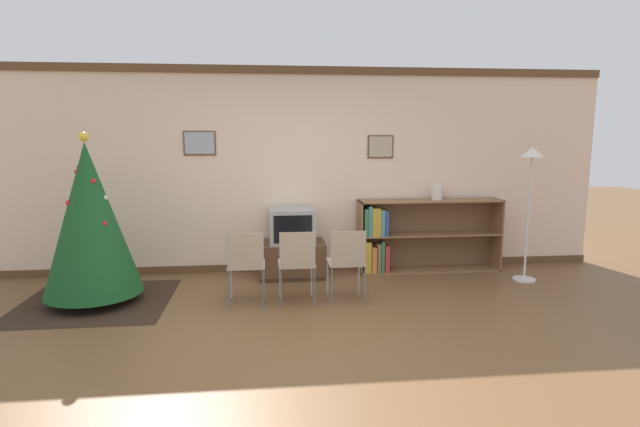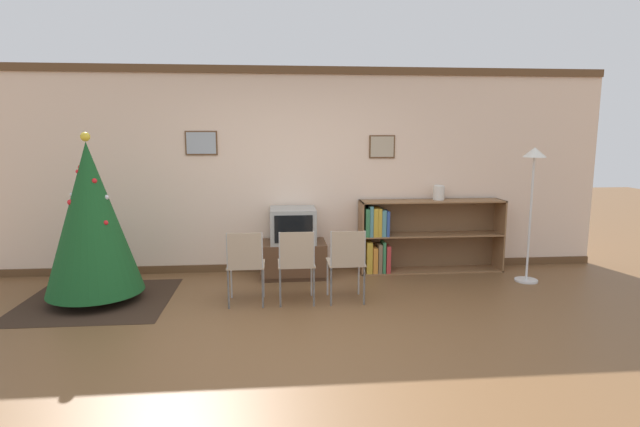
% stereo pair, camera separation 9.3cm
% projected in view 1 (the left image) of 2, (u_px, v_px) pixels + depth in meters
% --- Properties ---
extents(ground_plane, '(24.00, 24.00, 0.00)m').
position_uv_depth(ground_plane, '(305.00, 340.00, 4.49)').
color(ground_plane, brown).
extents(wall_back, '(8.47, 0.11, 2.70)m').
position_uv_depth(wall_back, '(291.00, 171.00, 6.64)').
color(wall_back, beige).
rests_on(wall_back, ground_plane).
extents(area_rug, '(1.60, 1.53, 0.01)m').
position_uv_depth(area_rug, '(96.00, 302.00, 5.51)').
color(area_rug, '#332319').
rests_on(area_rug, ground_plane).
extents(christmas_tree, '(1.03, 1.03, 1.85)m').
position_uv_depth(christmas_tree, '(90.00, 219.00, 5.37)').
color(christmas_tree, maroon).
rests_on(christmas_tree, area_rug).
extents(tv_console, '(0.84, 0.56, 0.46)m').
position_uv_depth(tv_console, '(292.00, 259.00, 6.47)').
color(tv_console, '#412A1A').
rests_on(tv_console, ground_plane).
extents(television, '(0.58, 0.55, 0.44)m').
position_uv_depth(television, '(292.00, 225.00, 6.40)').
color(television, '#9E9E99').
rests_on(television, tv_console).
extents(folding_chair_left, '(0.40, 0.40, 0.82)m').
position_uv_depth(folding_chair_left, '(246.00, 263.00, 5.32)').
color(folding_chair_left, tan).
rests_on(folding_chair_left, ground_plane).
extents(folding_chair_center, '(0.40, 0.40, 0.82)m').
position_uv_depth(folding_chair_center, '(297.00, 262.00, 5.38)').
color(folding_chair_center, tan).
rests_on(folding_chair_center, ground_plane).
extents(folding_chair_right, '(0.40, 0.40, 0.82)m').
position_uv_depth(folding_chair_right, '(347.00, 261.00, 5.43)').
color(folding_chair_right, tan).
rests_on(folding_chair_right, ground_plane).
extents(bookshelf, '(1.93, 0.36, 0.96)m').
position_uv_depth(bookshelf, '(406.00, 236.00, 6.71)').
color(bookshelf, olive).
rests_on(bookshelf, ground_plane).
extents(vase, '(0.15, 0.15, 0.20)m').
position_uv_depth(vase, '(437.00, 192.00, 6.69)').
color(vase, silver).
rests_on(vase, bookshelf).
extents(standing_lamp, '(0.28, 0.28, 1.68)m').
position_uv_depth(standing_lamp, '(531.00, 179.00, 6.13)').
color(standing_lamp, silver).
rests_on(standing_lamp, ground_plane).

